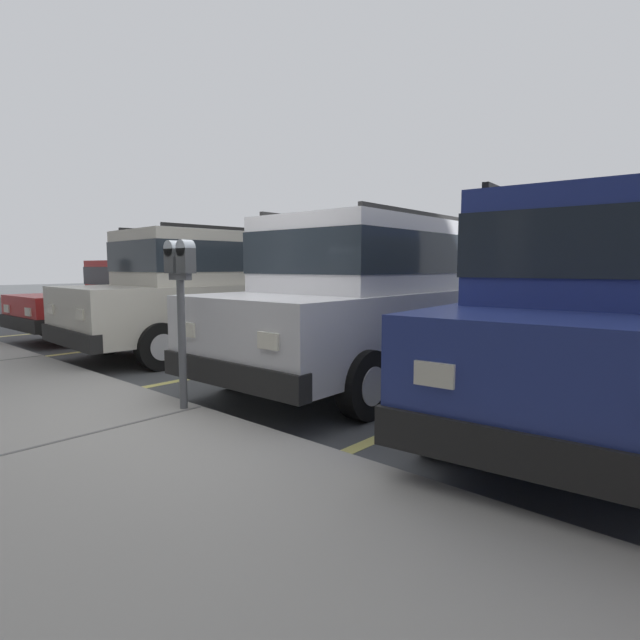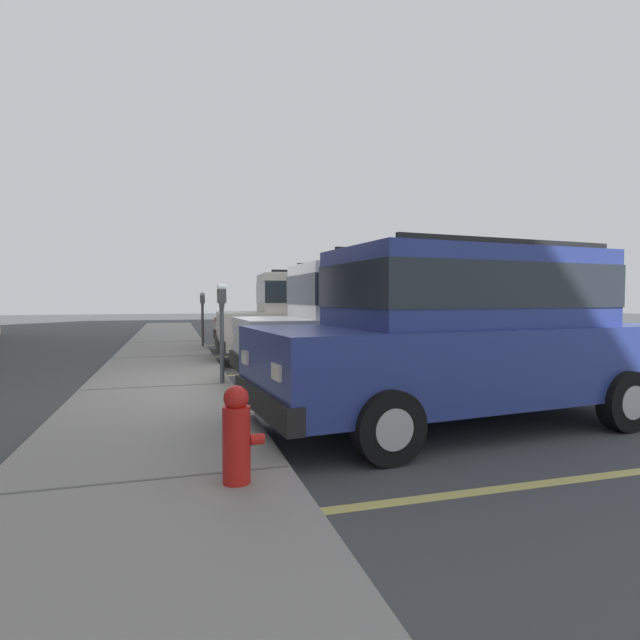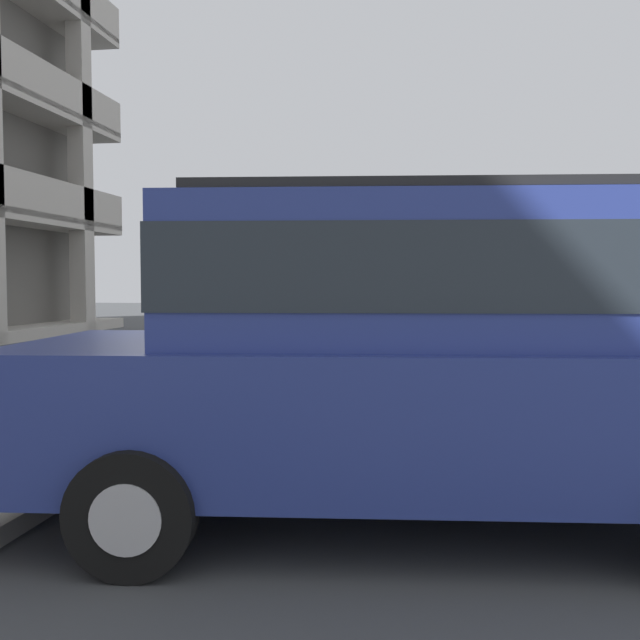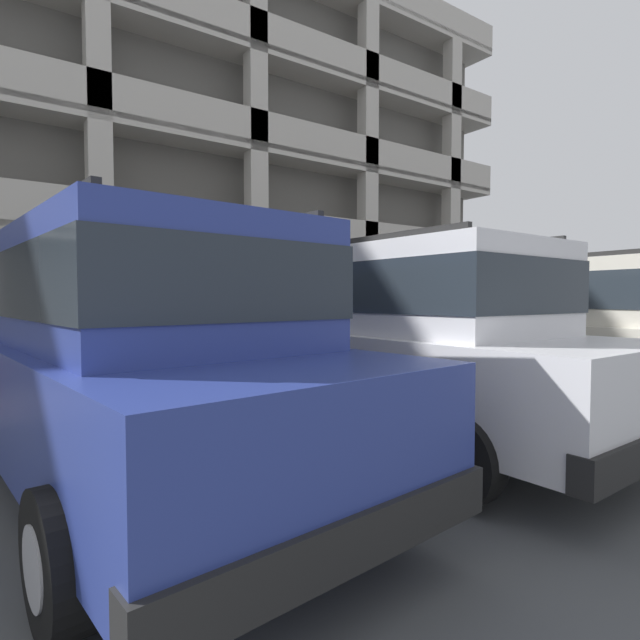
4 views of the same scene
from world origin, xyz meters
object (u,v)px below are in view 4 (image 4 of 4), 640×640
Objects in this scene: silver_suv at (402,335)px; parking_meter_far at (529,310)px; red_sedan at (138,348)px; parking_meter_near at (291,312)px; dark_hatchback at (567,325)px; parking_garage at (66,165)px.

parking_meter_far is at bearing 20.32° from silver_suv.
red_sedan is 3.79m from parking_meter_near.
parking_meter_near is at bearing 142.75° from dark_hatchback.
parking_meter_near is (0.27, 2.61, 0.17)m from silver_suv.
silver_suv is 3.28× the size of parking_meter_far.
silver_suv is 2.63m from red_sedan.
parking_meter_far is at bearing -0.44° from parking_meter_near.
red_sedan is at bearing -165.21° from parking_meter_far.
red_sedan and dark_hatchback have the same top height.
silver_suv is 0.15× the size of parking_garage.
dark_hatchback is 3.17× the size of parking_meter_near.
parking_meter_far is (6.14, -0.05, -0.04)m from parking_meter_near.
parking_meter_near is (-3.05, 2.57, 0.17)m from dark_hatchback.
parking_garage reaches higher than dark_hatchback.
red_sedan is 9.35m from parking_meter_far.
red_sedan is at bearing -178.42° from dark_hatchback.
parking_meter_far is (9.04, 2.39, 0.13)m from red_sedan.
dark_hatchback is (3.32, 0.04, 0.00)m from silver_suv.
parking_garage reaches higher than parking_meter_far.
dark_hatchback is 16.68m from parking_garage.
silver_suv is 6.91m from parking_meter_far.
red_sedan is 3.36× the size of parking_meter_far.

